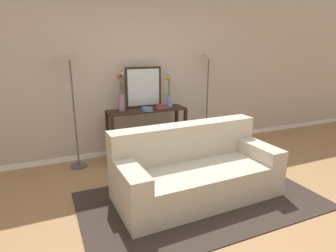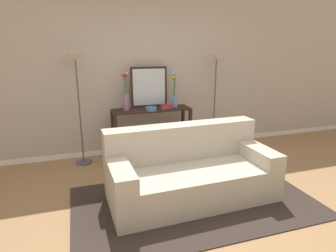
{
  "view_description": "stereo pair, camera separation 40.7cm",
  "coord_description": "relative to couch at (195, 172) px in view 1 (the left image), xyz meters",
  "views": [
    {
      "loc": [
        -1.62,
        -2.51,
        1.84
      ],
      "look_at": [
        -0.03,
        1.08,
        0.74
      ],
      "focal_mm": 30.65,
      "sensor_mm": 36.0,
      "label": 1
    },
    {
      "loc": [
        -1.24,
        -2.66,
        1.84
      ],
      "look_at": [
        -0.03,
        1.08,
        0.74
      ],
      "focal_mm": 30.65,
      "sensor_mm": 36.0,
      "label": 2
    }
  ],
  "objects": [
    {
      "name": "fruit_bowl",
      "position": [
        -0.14,
        1.34,
        0.56
      ],
      "size": [
        0.18,
        0.18,
        0.06
      ],
      "color": "#4C7093",
      "rests_on": "console_table"
    },
    {
      "name": "vase_tall_flowers",
      "position": [
        -0.51,
        1.51,
        0.75
      ],
      "size": [
        0.12,
        0.12,
        0.61
      ],
      "color": "gray",
      "rests_on": "console_table"
    },
    {
      "name": "floor_lamp_left",
      "position": [
        -1.24,
        1.53,
        1.06
      ],
      "size": [
        0.28,
        0.28,
        1.75
      ],
      "color": "#4C4C51",
      "rests_on": "ground"
    },
    {
      "name": "area_rug",
      "position": [
        0.0,
        -0.16,
        -0.31
      ],
      "size": [
        2.89,
        1.66,
        0.01
      ],
      "color": "#332823",
      "rests_on": "ground"
    },
    {
      "name": "couch",
      "position": [
        0.0,
        0.0,
        0.0
      ],
      "size": [
        2.04,
        0.97,
        0.88
      ],
      "color": "#BCB29E",
      "rests_on": "ground"
    },
    {
      "name": "ground_plane",
      "position": [
        -0.03,
        -0.37,
        -0.32
      ],
      "size": [
        16.0,
        16.0,
        0.02
      ],
      "primitive_type": "cube",
      "color": "#9E754C"
    },
    {
      "name": "wall_mirror",
      "position": [
        -0.09,
        1.64,
        0.87
      ],
      "size": [
        0.62,
        0.02,
        0.67
      ],
      "color": "black",
      "rests_on": "console_table"
    },
    {
      "name": "book_row_under_console",
      "position": [
        -0.44,
        1.47,
        -0.26
      ],
      "size": [
        0.39,
        0.17,
        0.13
      ],
      "color": "#1E7075",
      "rests_on": "ground"
    },
    {
      "name": "book_stack",
      "position": [
        0.12,
        1.37,
        0.56
      ],
      "size": [
        0.21,
        0.15,
        0.07
      ],
      "color": "maroon",
      "rests_on": "console_table"
    },
    {
      "name": "vase_short_flowers",
      "position": [
        0.31,
        1.48,
        0.78
      ],
      "size": [
        0.12,
        0.12,
        0.59
      ],
      "color": "#6B84AD",
      "rests_on": "console_table"
    },
    {
      "name": "floor_lamp_right",
      "position": [
        1.09,
        1.53,
        1.04
      ],
      "size": [
        0.28,
        0.28,
        1.72
      ],
      "color": "#4C4C51",
      "rests_on": "ground"
    },
    {
      "name": "console_table",
      "position": [
        -0.1,
        1.47,
        0.27
      ],
      "size": [
        1.3,
        0.4,
        0.84
      ],
      "color": "black",
      "rests_on": "ground"
    },
    {
      "name": "back_wall",
      "position": [
        -0.03,
        1.88,
        1.16
      ],
      "size": [
        12.0,
        0.15,
        2.94
      ],
      "color": "white",
      "rests_on": "ground"
    }
  ]
}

